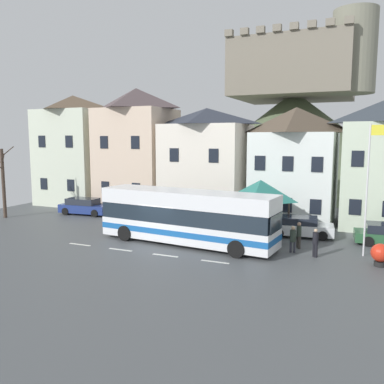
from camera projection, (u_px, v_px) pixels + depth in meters
name	position (u px, v px, depth m)	size (l,w,h in m)	color
ground_plane	(152.00, 248.00, 24.54)	(40.00, 60.00, 0.07)	#4C4F52
townhouse_00	(75.00, 150.00, 40.45)	(6.49, 5.44, 10.80)	beige
townhouse_01	(137.00, 149.00, 37.83)	(6.40, 5.88, 11.18)	beige
townhouse_02	(207.00, 162.00, 35.19)	(6.91, 5.85, 9.18)	silver
townhouse_03	(295.00, 164.00, 32.54)	(6.22, 6.52, 9.06)	white
hilltop_castle	(294.00, 133.00, 53.92)	(33.40, 33.40, 21.18)	#576447
transit_bus	(186.00, 217.00, 25.15)	(11.69, 3.67, 3.37)	white
bus_shelter	(261.00, 191.00, 27.39)	(3.60, 3.60, 3.80)	#473D33
parked_car_00	(85.00, 207.00, 35.23)	(4.55, 2.11, 1.42)	navy
parked_car_01	(300.00, 227.00, 27.32)	(4.40, 2.36, 1.34)	silver
parked_car_03	(144.00, 214.00, 32.10)	(4.21, 2.39, 1.33)	#2C5233
pedestrian_00	(293.00, 237.00, 23.39)	(0.35, 0.35, 1.57)	#2D2D38
pedestrian_01	(277.00, 231.00, 25.29)	(0.34, 0.30, 1.54)	black
pedestrian_02	(299.00, 235.00, 24.32)	(0.29, 0.34, 1.60)	#38332D
pedestrian_03	(315.00, 242.00, 22.49)	(0.32, 0.32, 1.61)	black
public_bench	(245.00, 220.00, 30.51)	(1.48, 0.48, 0.87)	#33473D
flagpole	(369.00, 181.00, 22.20)	(0.95, 0.10, 7.39)	silver
harbour_buoy	(380.00, 254.00, 20.88)	(0.95, 0.95, 1.20)	black
bare_tree_00	(3.00, 182.00, 33.52)	(1.43, 2.35, 5.95)	#47382D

